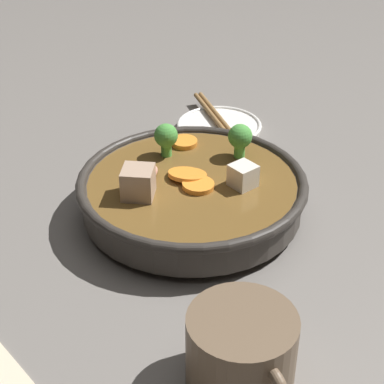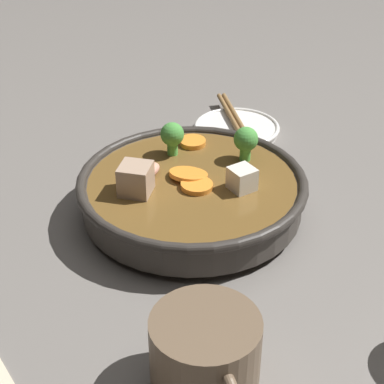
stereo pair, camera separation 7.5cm
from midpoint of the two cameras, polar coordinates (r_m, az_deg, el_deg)
ground_plane at (r=0.77m, az=2.80°, el=-2.12°), size 3.00×3.00×0.00m
stirfry_bowl at (r=0.75m, az=2.85°, el=0.05°), size 0.27×0.27×0.09m
side_saucer at (r=0.96m, az=6.27°, el=5.55°), size 0.13×0.13×0.01m
dark_mug at (r=0.55m, az=5.25°, el=-14.37°), size 0.11×0.09×0.07m
chopsticks_pair at (r=0.95m, az=6.30°, el=6.06°), size 0.20×0.05×0.01m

